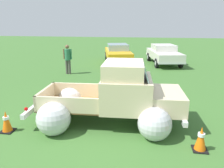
# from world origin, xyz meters

# --- Properties ---
(ground_plane) EXTENTS (80.00, 80.00, 0.00)m
(ground_plane) POSITION_xyz_m (0.00, 0.00, 0.00)
(ground_plane) COLOR #3D6B2D
(vintage_pickup_truck) EXTENTS (4.72, 2.96, 1.96)m
(vintage_pickup_truck) POSITION_xyz_m (0.39, 0.02, 0.76)
(vintage_pickup_truck) COLOR black
(vintage_pickup_truck) RESTS_ON ground
(show_car_0) EXTENTS (2.81, 4.83, 1.43)m
(show_car_0) POSITION_xyz_m (-1.03, 10.32, 0.78)
(show_car_0) COLOR black
(show_car_0) RESTS_ON ground
(show_car_1) EXTENTS (2.67, 4.70, 1.43)m
(show_car_1) POSITION_xyz_m (2.41, 10.42, 0.78)
(show_car_1) COLOR black
(show_car_1) RESTS_ON ground
(spectator_0) EXTENTS (0.53, 0.35, 1.76)m
(spectator_0) POSITION_xyz_m (-3.50, 6.13, 1.01)
(spectator_0) COLOR #4C4742
(spectator_0) RESTS_ON ground
(lane_cone_0) EXTENTS (0.36, 0.36, 0.63)m
(lane_cone_0) POSITION_xyz_m (2.60, -1.23, 0.31)
(lane_cone_0) COLOR black
(lane_cone_0) RESTS_ON ground
(lane_cone_1) EXTENTS (0.36, 0.36, 0.63)m
(lane_cone_1) POSITION_xyz_m (-2.67, -1.13, 0.31)
(lane_cone_1) COLOR black
(lane_cone_1) RESTS_ON ground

